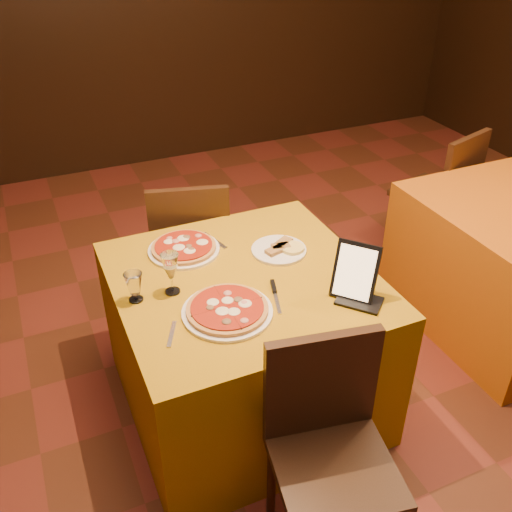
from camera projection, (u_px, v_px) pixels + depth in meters
name	position (u px, v px, depth m)	size (l,w,h in m)	color
floor	(372.00, 420.00, 2.77)	(6.00, 7.00, 0.01)	#5E2D19
main_table	(245.00, 343.00, 2.68)	(1.10, 1.10, 0.75)	#AC7D0B
chair_main_near	(335.00, 470.00, 2.00)	(0.45, 0.45, 0.91)	black
chair_main_far	(190.00, 246.00, 3.25)	(0.40, 0.40, 0.91)	black
chair_side_far	(432.00, 193.00, 3.82)	(0.41, 0.41, 0.91)	black
pizza_near	(227.00, 310.00, 2.26)	(0.36, 0.36, 0.03)	white
pizza_far	(184.00, 248.00, 2.65)	(0.33, 0.33, 0.03)	white
cutlet_dish	(279.00, 249.00, 2.65)	(0.26, 0.26, 0.03)	white
wine_glass	(171.00, 273.00, 2.34)	(0.07, 0.07, 0.19)	#F0E788
water_glass	(134.00, 287.00, 2.30)	(0.08, 0.08, 0.13)	white
tablet	(355.00, 272.00, 2.30)	(0.18, 0.02, 0.24)	black
knife	(276.00, 299.00, 2.34)	(0.19, 0.02, 0.01)	#B3B4BA
fork_near	(172.00, 334.00, 2.16)	(0.15, 0.02, 0.01)	#BABAC2
fork_far	(215.00, 241.00, 2.73)	(0.18, 0.02, 0.01)	#A8A8AE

